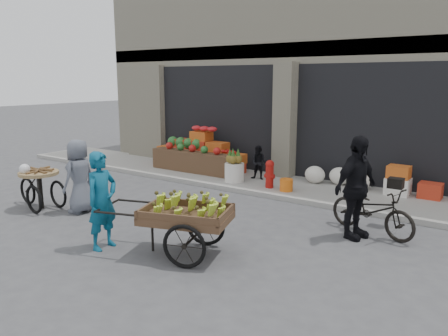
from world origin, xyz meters
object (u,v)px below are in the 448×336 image
Objects in this scene: vendor_woman at (102,201)px; tricycle_cart at (39,183)px; cyclist at (356,188)px; fire_hydrant at (270,173)px; banana_cart at (183,213)px; pineapple_bin at (234,172)px; orange_bucket at (286,185)px; bicycle at (372,210)px; vendor_grey at (79,176)px; seated_person at (259,163)px.

vendor_woman is 1.16× the size of tricycle_cart.
cyclist is at bearing 22.68° from tricycle_cart.
banana_cart reaches higher than fire_hydrant.
tricycle_cart reaches higher than pineapple_bin.
fire_hydrant is 4.90m from vendor_woman.
pineapple_bin is at bearing 95.39° from banana_cart.
fire_hydrant is at bearing 82.43° from banana_cart.
pineapple_bin is 4.79m from banana_cart.
bicycle reaches higher than orange_bucket.
banana_cart is (0.83, -4.32, 0.21)m from fire_hydrant.
tricycle_cart is at bearing -129.94° from fire_hydrant.
fire_hydrant reaches higher than pineapple_bin.
orange_bucket is at bearing -14.24° from vendor_woman.
fire_hydrant is 0.55m from orange_bucket.
vendor_grey reaches higher than bicycle.
seated_person is (-0.70, 0.65, 0.08)m from fire_hydrant.
banana_cart is at bearing -79.16° from fire_hydrant.
vendor_grey is at bearing 23.09° from tricycle_cart.
banana_cart is 1.60× the size of vendor_grey.
vendor_woman is at bearing -10.08° from tricycle_cart.
fire_hydrant is 4.40m from banana_cart.
banana_cart is (1.53, -4.97, 0.13)m from seated_person.
vendor_grey reaches higher than banana_cart.
bicycle is at bearing -27.19° from fire_hydrant.
tricycle_cart reaches higher than bicycle.
orange_bucket is 4.30m from banana_cart.
cyclist is (2.82, -1.95, 0.43)m from fire_hydrant.
vendor_grey is (-2.51, -3.80, 0.29)m from fire_hydrant.
vendor_grey is at bearing -128.73° from orange_bucket.
pineapple_bin is 4.97m from vendor_woman.
banana_cart is 3.54m from bicycle.
orange_bucket is 4.83m from vendor_grey.
cyclist reaches higher than pineapple_bin.
cyclist is at bearing -27.05° from pineapple_bin.
vendor_woman is (-0.98, -4.81, 0.56)m from orange_bucket.
cyclist is (3.52, -2.60, 0.35)m from seated_person.
vendor_woman reaches higher than vendor_grey.
tricycle_cart is at bearing 125.49° from cyclist.
seated_person is 5.20m from banana_cart.
vendor_woman reaches higher than seated_person.
vendor_woman is at bearing 147.67° from cyclist.
banana_cart is at bearing 157.85° from bicycle.
tricycle_cart is 0.91× the size of vendor_grey.
tricycle_cart is (-2.37, -4.19, 0.20)m from pineapple_bin.
bicycle is at bearing -30.78° from orange_bucket.
vendor_woman is (0.62, -4.91, 0.46)m from pineapple_bin.
pineapple_bin is 0.31× the size of vendor_woman.
cyclist is at bearing -51.36° from vendor_woman.
vendor_grey is 5.98m from bicycle.
bicycle is (5.53, 2.25, -0.34)m from vendor_grey.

